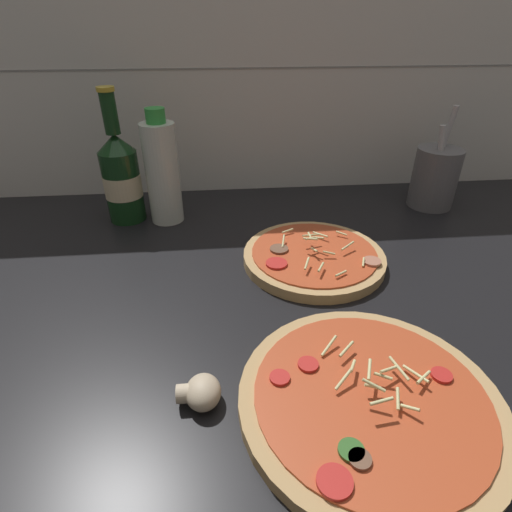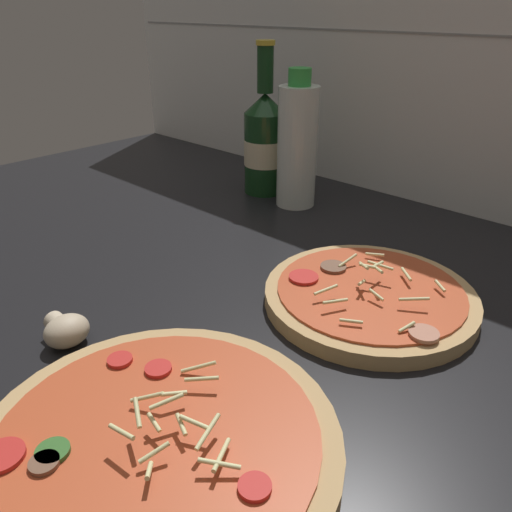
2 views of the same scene
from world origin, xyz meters
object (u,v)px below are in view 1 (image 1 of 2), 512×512
(pizza_near, at_px, (369,400))
(beer_bottle, at_px, (121,177))
(utensil_crock, at_px, (435,177))
(mushroom_left, at_px, (201,392))
(pizza_far, at_px, (314,257))
(oil_bottle, at_px, (162,172))

(pizza_near, height_order, beer_bottle, beer_bottle)
(beer_bottle, xyz_separation_m, utensil_crock, (0.67, 0.01, -0.03))
(mushroom_left, height_order, utensil_crock, utensil_crock)
(beer_bottle, distance_m, utensil_crock, 0.67)
(beer_bottle, bearing_deg, utensil_crock, 0.59)
(pizza_near, relative_size, beer_bottle, 1.11)
(pizza_near, xyz_separation_m, beer_bottle, (-0.35, 0.51, 0.08))
(pizza_far, distance_m, beer_bottle, 0.42)
(beer_bottle, bearing_deg, oil_bottle, -8.33)
(oil_bottle, relative_size, utensil_crock, 1.06)
(mushroom_left, relative_size, utensil_crock, 0.23)
(pizza_far, distance_m, mushroom_left, 0.34)
(pizza_near, height_order, utensil_crock, utensil_crock)
(pizza_near, height_order, pizza_far, pizza_far)
(pizza_far, distance_m, utensil_crock, 0.39)
(pizza_near, height_order, oil_bottle, oil_bottle)
(pizza_far, xyz_separation_m, utensil_crock, (0.31, 0.22, 0.06))
(mushroom_left, bearing_deg, pizza_far, 55.98)
(mushroom_left, bearing_deg, beer_bottle, 108.68)
(beer_bottle, xyz_separation_m, oil_bottle, (0.08, -0.01, 0.01))
(pizza_far, height_order, beer_bottle, beer_bottle)
(pizza_far, relative_size, utensil_crock, 1.14)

